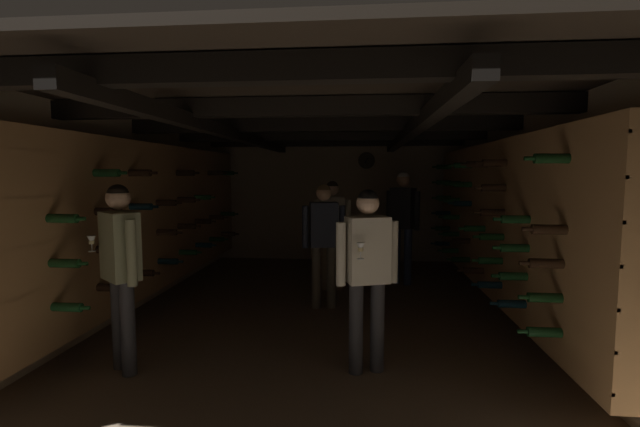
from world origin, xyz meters
name	(u,v)px	position (x,y,z in m)	size (l,w,h in m)	color
ground_plane	(320,310)	(0.00, 0.00, 0.00)	(8.40, 8.40, 0.00)	#7A6651
room_shell	(322,195)	(0.00, 0.27, 1.42)	(4.72, 6.52, 2.41)	tan
wine_crate_stack	(337,256)	(0.10, 1.98, 0.30)	(0.52, 0.35, 0.60)	#A37547
display_bottle	(344,231)	(0.22, 1.98, 0.74)	(0.08, 0.08, 0.35)	#143819
person_host_center	(324,234)	(0.03, 0.13, 0.93)	(0.53, 0.28, 1.56)	#4C473D
person_guest_near_left	(121,261)	(-1.51, -1.80, 0.96)	(0.46, 0.39, 1.60)	#2D2D33
person_guest_rear_center	(332,225)	(0.08, 1.01, 0.94)	(0.53, 0.27, 1.58)	brown
person_guest_far_right	(403,216)	(1.12, 1.43, 1.04)	(0.48, 0.36, 1.71)	#232D4C
person_guest_near_right	(367,264)	(0.55, -1.62, 0.93)	(0.52, 0.40, 1.55)	#2D2D33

